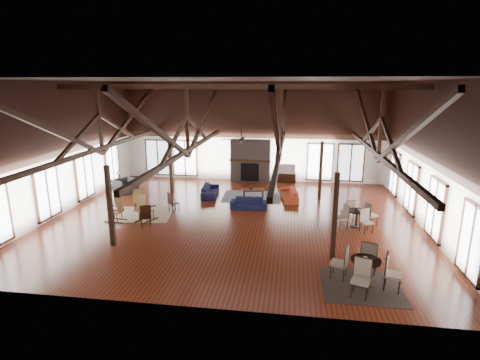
# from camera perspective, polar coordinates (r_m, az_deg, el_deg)

# --- Properties ---
(floor) EXTENTS (16.00, 16.00, 0.00)m
(floor) POSITION_cam_1_polar(r_m,az_deg,el_deg) (16.91, -0.99, -5.82)
(floor) COLOR #5F2714
(floor) RESTS_ON ground
(ceiling) EXTENTS (16.00, 14.00, 0.02)m
(ceiling) POSITION_cam_1_polar(r_m,az_deg,el_deg) (15.87, -1.09, 14.96)
(ceiling) COLOR black
(ceiling) RESTS_ON wall_back
(wall_back) EXTENTS (16.00, 0.02, 6.00)m
(wall_back) POSITION_cam_1_polar(r_m,az_deg,el_deg) (22.99, 1.73, 7.27)
(wall_back) COLOR white
(wall_back) RESTS_ON floor
(wall_front) EXTENTS (16.00, 0.02, 6.00)m
(wall_front) POSITION_cam_1_polar(r_m,az_deg,el_deg) (9.46, -7.73, -3.20)
(wall_front) COLOR white
(wall_front) RESTS_ON floor
(wall_left) EXTENTS (0.02, 14.00, 6.00)m
(wall_left) POSITION_cam_1_polar(r_m,az_deg,el_deg) (19.08, -25.58, 4.41)
(wall_left) COLOR white
(wall_left) RESTS_ON floor
(wall_right) EXTENTS (0.02, 14.00, 6.00)m
(wall_right) POSITION_cam_1_polar(r_m,az_deg,el_deg) (16.85, 26.97, 3.11)
(wall_right) COLOR white
(wall_right) RESTS_ON floor
(roof_truss) EXTENTS (15.60, 14.07, 3.14)m
(roof_truss) POSITION_cam_1_polar(r_m,az_deg,el_deg) (15.97, -1.06, 7.87)
(roof_truss) COLOR black
(roof_truss) RESTS_ON wall_back
(post_grid) EXTENTS (8.16, 7.16, 3.05)m
(post_grid) POSITION_cam_1_polar(r_m,az_deg,el_deg) (16.45, -1.02, -0.83)
(post_grid) COLOR black
(post_grid) RESTS_ON floor
(fireplace) EXTENTS (2.50, 0.69, 2.60)m
(fireplace) POSITION_cam_1_polar(r_m,az_deg,el_deg) (22.94, 1.60, 2.93)
(fireplace) COLOR brown
(fireplace) RESTS_ON floor
(ceiling_fan) EXTENTS (1.60, 1.60, 0.75)m
(ceiling_fan) POSITION_cam_1_polar(r_m,az_deg,el_deg) (14.96, 0.24, 6.29)
(ceiling_fan) COLOR black
(ceiling_fan) RESTS_ON roof_truss
(sofa_navy_front) EXTENTS (1.78, 0.75, 0.51)m
(sofa_navy_front) POSITION_cam_1_polar(r_m,az_deg,el_deg) (18.12, 1.36, -3.57)
(sofa_navy_front) COLOR #161A3D
(sofa_navy_front) RESTS_ON floor
(sofa_navy_left) EXTENTS (2.02, 0.93, 0.57)m
(sofa_navy_left) POSITION_cam_1_polar(r_m,az_deg,el_deg) (20.21, -4.58, -1.61)
(sofa_navy_left) COLOR #121433
(sofa_navy_left) RESTS_ON floor
(sofa_orange) EXTENTS (1.98, 1.04, 0.55)m
(sofa_orange) POSITION_cam_1_polar(r_m,az_deg,el_deg) (19.68, 7.48, -2.17)
(sofa_orange) COLOR #B44022
(sofa_orange) RESTS_ON floor
(coffee_table) EXTENTS (1.29, 0.85, 0.46)m
(coffee_table) POSITION_cam_1_polar(r_m,az_deg,el_deg) (19.79, 2.06, -1.59)
(coffee_table) COLOR brown
(coffee_table) RESTS_ON floor
(vase) EXTENTS (0.26, 0.26, 0.20)m
(vase) POSITION_cam_1_polar(r_m,az_deg,el_deg) (19.74, 1.69, -1.15)
(vase) COLOR #B2B2B2
(vase) RESTS_ON coffee_table
(armchair) EXTENTS (1.51, 1.45, 0.76)m
(armchair) POSITION_cam_1_polar(r_m,az_deg,el_deg) (21.75, -17.09, -0.81)
(armchair) COLOR #2C2B2E
(armchair) RESTS_ON floor
(side_table_lamp) EXTENTS (0.43, 0.43, 1.10)m
(side_table_lamp) POSITION_cam_1_polar(r_m,az_deg,el_deg) (22.61, -17.93, -0.21)
(side_table_lamp) COLOR black
(side_table_lamp) RESTS_ON floor
(rocking_chair_a) EXTENTS (0.62, 0.89, 1.04)m
(rocking_chair_a) POSITION_cam_1_polar(r_m,az_deg,el_deg) (18.48, -15.22, -2.97)
(rocking_chair_a) COLOR olive
(rocking_chair_a) RESTS_ON floor
(rocking_chair_b) EXTENTS (0.82, 1.07, 1.22)m
(rocking_chair_b) POSITION_cam_1_polar(r_m,az_deg,el_deg) (16.86, -14.42, -4.28)
(rocking_chair_b) COLOR olive
(rocking_chair_b) RESTS_ON floor
(rocking_chair_c) EXTENTS (0.89, 0.52, 1.12)m
(rocking_chair_c) POSITION_cam_1_polar(r_m,az_deg,el_deg) (17.20, -18.20, -4.36)
(rocking_chair_c) COLOR olive
(rocking_chair_c) RESTS_ON floor
(side_chair_a) EXTENTS (0.58, 0.58, 0.97)m
(side_chair_a) POSITION_cam_1_polar(r_m,az_deg,el_deg) (17.78, -10.34, -3.12)
(side_chair_a) COLOR black
(side_chair_a) RESTS_ON floor
(side_chair_b) EXTENTS (0.60, 0.60, 1.06)m
(side_chair_b) POSITION_cam_1_polar(r_m,az_deg,el_deg) (15.99, -14.22, -5.14)
(side_chair_b) COLOR black
(side_chair_b) RESTS_ON floor
(cafe_table_near) EXTENTS (2.12, 2.12, 1.09)m
(cafe_table_near) POSITION_cam_1_polar(r_m,az_deg,el_deg) (12.06, 18.55, -12.46)
(cafe_table_near) COLOR black
(cafe_table_near) RESTS_ON floor
(cafe_table_far) EXTENTS (1.88, 1.88, 0.98)m
(cafe_table_far) POSITION_cam_1_polar(r_m,az_deg,el_deg) (16.55, 17.38, -5.17)
(cafe_table_far) COLOR black
(cafe_table_far) RESTS_ON floor
(cup_near) EXTENTS (0.14, 0.14, 0.09)m
(cup_near) POSITION_cam_1_polar(r_m,az_deg,el_deg) (11.92, 18.55, -11.27)
(cup_near) COLOR #B2B2B2
(cup_near) RESTS_ON cafe_table_near
(cup_far) EXTENTS (0.15, 0.15, 0.11)m
(cup_far) POSITION_cam_1_polar(r_m,az_deg,el_deg) (16.41, 17.76, -4.37)
(cup_far) COLOR #B2B2B2
(cup_far) RESTS_ON cafe_table_far
(tv_console) EXTENTS (1.11, 0.42, 0.56)m
(tv_console) POSITION_cam_1_polar(r_m,az_deg,el_deg) (23.10, 7.09, 0.33)
(tv_console) COLOR black
(tv_console) RESTS_ON floor
(television) EXTENTS (1.06, 0.17, 0.61)m
(television) POSITION_cam_1_polar(r_m,az_deg,el_deg) (22.97, 7.13, 1.74)
(television) COLOR #B2B2B2
(television) RESTS_ON tv_console
(rug_tan) EXTENTS (3.04, 2.53, 0.01)m
(rug_tan) POSITION_cam_1_polar(r_m,az_deg,el_deg) (17.95, -14.81, -5.08)
(rug_tan) COLOR tan
(rug_tan) RESTS_ON floor
(rug_navy) EXTENTS (3.14, 2.41, 0.01)m
(rug_navy) POSITION_cam_1_polar(r_m,az_deg,el_deg) (20.03, 1.79, -2.56)
(rug_navy) COLOR #1A2449
(rug_navy) RESTS_ON floor
(rug_dark) EXTENTS (2.34, 2.13, 0.01)m
(rug_dark) POSITION_cam_1_polar(r_m,az_deg,el_deg) (12.14, 18.02, -15.09)
(rug_dark) COLOR black
(rug_dark) RESTS_ON floor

